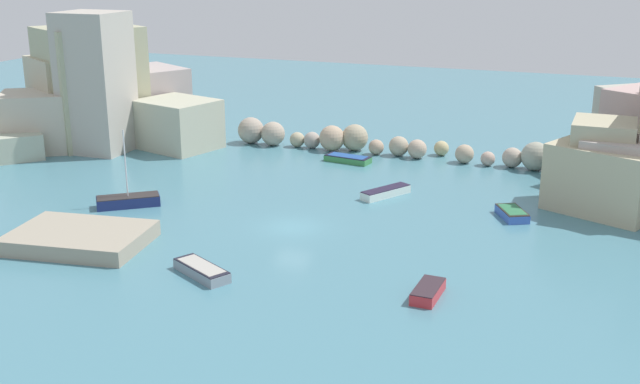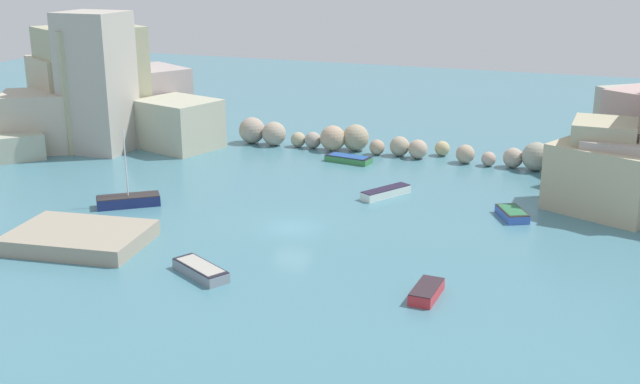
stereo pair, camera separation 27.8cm
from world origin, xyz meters
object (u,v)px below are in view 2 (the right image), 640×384
object	(u,v)px
stone_dock	(80,237)
moored_boat_3	(348,159)
moored_boat_0	(512,214)
moored_boat_5	(201,270)
moored_boat_2	(128,200)
moored_boat_4	(427,292)
moored_boat_1	(386,192)
channel_buoy	(352,161)

from	to	relation	value
stone_dock	moored_boat_3	world-z (taller)	stone_dock
moored_boat_0	moored_boat_5	bearing A→B (deg)	109.71
stone_dock	moored_boat_2	distance (m)	8.24
moored_boat_3	moored_boat_4	size ratio (longest dim) A/B	1.41
stone_dock	moored_boat_1	world-z (taller)	stone_dock
moored_boat_3	moored_boat_5	size ratio (longest dim) A/B	1.01
moored_boat_3	moored_boat_4	distance (m)	29.22
moored_boat_1	moored_boat_2	size ratio (longest dim) A/B	0.75
channel_buoy	moored_boat_4	bearing A→B (deg)	-63.05
moored_boat_1	moored_boat_2	world-z (taller)	moored_boat_2
moored_boat_2	moored_boat_4	world-z (taller)	moored_boat_2
stone_dock	channel_buoy	world-z (taller)	stone_dock
moored_boat_1	moored_boat_5	distance (m)	19.78
moored_boat_1	moored_boat_3	distance (m)	10.73
moored_boat_2	moored_boat_5	xyz separation A→B (m)	(11.56, -9.66, -0.09)
moored_boat_0	moored_boat_2	world-z (taller)	moored_boat_2
stone_dock	moored_boat_4	xyz separation A→B (m)	(23.06, 0.17, -0.18)
moored_boat_0	moored_boat_1	bearing A→B (deg)	52.40
moored_boat_1	moored_boat_4	bearing A→B (deg)	53.25
moored_boat_2	moored_boat_5	world-z (taller)	moored_boat_2
moored_boat_1	moored_boat_2	xyz separation A→B (m)	(-17.43, -9.23, 0.10)
moored_boat_1	moored_boat_4	distance (m)	18.63
stone_dock	channel_buoy	xyz separation A→B (m)	(10.14, 25.58, -0.26)
moored_boat_3	stone_dock	bearing A→B (deg)	-101.58
stone_dock	moored_boat_3	size ratio (longest dim) A/B	1.97
channel_buoy	moored_boat_0	size ratio (longest dim) A/B	0.15
moored_boat_0	moored_boat_5	world-z (taller)	moored_boat_5
moored_boat_2	moored_boat_3	bearing A→B (deg)	20.48
channel_buoy	moored_boat_2	bearing A→B (deg)	-124.10
moored_boat_1	moored_boat_3	world-z (taller)	moored_boat_1
channel_buoy	moored_boat_3	distance (m)	0.76
stone_dock	moored_boat_5	distance (m)	9.97
moored_boat_2	moored_boat_3	world-z (taller)	moored_boat_2
stone_dock	moored_boat_1	distance (m)	23.36
moored_boat_5	moored_boat_4	bearing A→B (deg)	36.33
moored_boat_0	moored_boat_3	distance (m)	19.21
moored_boat_1	moored_boat_2	bearing A→B (deg)	-32.06
moored_boat_1	moored_boat_5	world-z (taller)	moored_boat_5
channel_buoy	moored_boat_5	world-z (taller)	moored_boat_5
moored_boat_0	moored_boat_2	bearing A→B (deg)	77.68
moored_boat_4	moored_boat_3	bearing A→B (deg)	-150.27
moored_boat_0	moored_boat_3	xyz separation A→B (m)	(-16.05, 10.56, -0.03)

